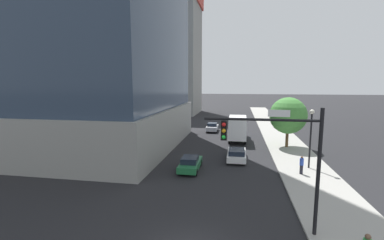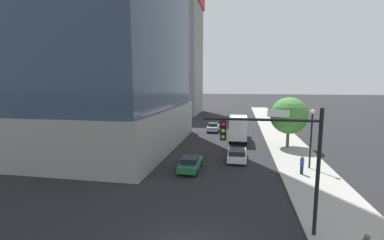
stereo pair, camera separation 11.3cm
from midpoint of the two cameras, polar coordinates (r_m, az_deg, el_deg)
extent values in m
cube|color=#9E9B93|center=(32.89, 20.81, -6.84)|extent=(5.05, 120.00, 0.15)
cube|color=gray|center=(37.08, -20.40, -1.32)|extent=(21.52, 24.10, 5.07)
cube|color=gray|center=(73.41, -4.04, 13.92)|extent=(13.28, 15.00, 31.78)
cube|color=gold|center=(68.63, -1.65, 17.22)|extent=(0.90, 0.90, 38.56)
cylinder|color=black|center=(15.38, 25.43, -10.30)|extent=(0.20, 0.20, 6.79)
cylinder|color=black|center=(14.26, 14.44, 0.07)|extent=(5.98, 0.14, 0.14)
cube|color=black|center=(14.34, 6.69, -2.22)|extent=(0.32, 0.36, 1.05)
sphere|color=red|center=(14.10, 6.66, -0.99)|extent=(0.22, 0.22, 0.22)
sphere|color=orange|center=(14.15, 6.64, -2.35)|extent=(0.22, 0.22, 0.22)
sphere|color=green|center=(14.22, 6.62, -3.70)|extent=(0.22, 0.22, 0.22)
cube|color=white|center=(14.32, 18.07, 1.37)|extent=(1.10, 0.04, 0.36)
cylinder|color=black|center=(27.33, 24.07, -4.19)|extent=(0.16, 0.16, 5.21)
sphere|color=silver|center=(26.92, 24.40, 1.62)|extent=(0.44, 0.44, 0.44)
cylinder|color=brown|center=(35.59, 19.74, -3.67)|extent=(0.36, 0.36, 2.30)
sphere|color=#478E3D|center=(35.16, 19.95, 0.92)|extent=(4.58, 4.58, 4.58)
cube|color=#1E6638|center=(25.32, -0.47, -9.56)|extent=(1.72, 4.25, 0.57)
cube|color=#19212D|center=(24.88, -0.60, -8.56)|extent=(1.44, 1.90, 0.52)
cylinder|color=black|center=(26.88, -1.50, -9.04)|extent=(0.22, 0.64, 0.64)
cylinder|color=black|center=(26.63, 1.72, -9.21)|extent=(0.22, 0.64, 0.64)
cylinder|color=black|center=(24.20, -2.91, -11.00)|extent=(0.22, 0.64, 0.64)
cylinder|color=black|center=(23.92, 0.69, -11.22)|extent=(0.22, 0.64, 0.64)
cube|color=silver|center=(28.94, 9.50, -7.43)|extent=(1.93, 4.69, 0.60)
cube|color=#19212D|center=(28.10, 9.50, -6.76)|extent=(1.62, 2.23, 0.48)
cylinder|color=black|center=(30.56, 7.92, -7.05)|extent=(0.22, 0.61, 0.61)
cylinder|color=black|center=(30.55, 11.13, -7.13)|extent=(0.22, 0.61, 0.61)
cylinder|color=black|center=(27.50, 7.66, -8.75)|extent=(0.22, 0.61, 0.61)
cylinder|color=black|center=(27.49, 11.23, -8.84)|extent=(0.22, 0.61, 0.61)
cube|color=#B7B7BC|center=(45.30, 4.34, -1.69)|extent=(1.81, 4.05, 0.70)
cube|color=#19212D|center=(45.05, 4.33, -0.96)|extent=(1.52, 1.82, 0.52)
cylinder|color=black|center=(46.79, 3.54, -1.75)|extent=(0.22, 0.65, 0.65)
cylinder|color=black|center=(46.64, 5.49, -1.80)|extent=(0.22, 0.65, 0.65)
cylinder|color=black|center=(44.09, 3.13, -2.34)|extent=(0.22, 0.65, 0.65)
cylinder|color=black|center=(43.93, 5.19, -2.40)|extent=(0.22, 0.65, 0.65)
cube|color=#1E4799|center=(41.39, 9.75, -1.28)|extent=(2.38, 2.16, 2.01)
cube|color=white|center=(37.44, 9.72, -1.56)|extent=(2.38, 5.39, 2.89)
cylinder|color=black|center=(41.59, 8.27, -2.74)|extent=(0.30, 1.06, 1.06)
cylinder|color=black|center=(41.58, 11.16, -2.81)|extent=(0.30, 1.06, 1.06)
cylinder|color=black|center=(36.42, 8.00, -4.25)|extent=(0.30, 1.06, 1.06)
cylinder|color=black|center=(36.41, 11.29, -4.34)|extent=(0.30, 1.06, 1.06)
cylinder|color=black|center=(25.78, 22.41, -9.86)|extent=(0.28, 0.28, 0.80)
cylinder|color=#2D4CB2|center=(25.58, 22.49, -8.34)|extent=(0.34, 0.34, 0.62)
sphere|color=brown|center=(25.47, 22.54, -7.44)|extent=(0.22, 0.22, 0.22)
sphere|color=brown|center=(14.02, 33.55, -20.26)|extent=(0.24, 0.24, 0.24)
camera|label=1|loc=(0.06, -90.16, -0.02)|focal=24.70mm
camera|label=2|loc=(0.06, 89.84, 0.02)|focal=24.70mm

